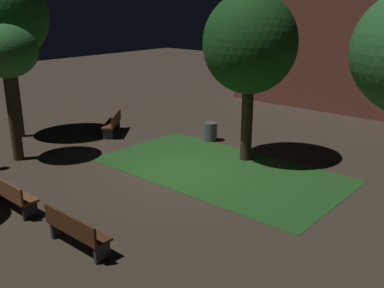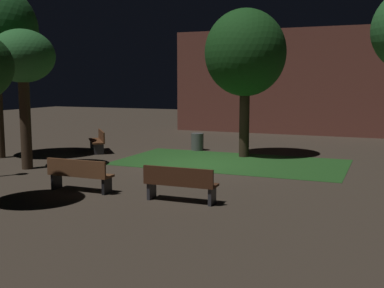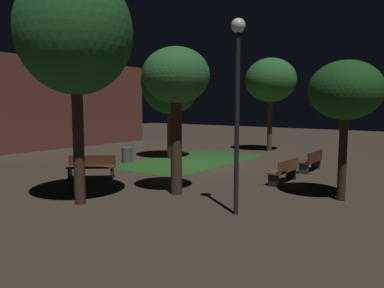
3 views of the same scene
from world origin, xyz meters
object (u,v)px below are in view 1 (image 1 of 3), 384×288
at_px(bench_corner, 75,230).
at_px(trash_bin, 210,132).
at_px(tree_tall_center, 6,55).
at_px(tree_left_canopy, 250,44).
at_px(bench_back_row, 113,123).
at_px(bench_front_left, 10,193).
at_px(tree_back_right, 6,16).

xyz_separation_m(bench_corner, trash_bin, (-2.86, 8.25, -0.11)).
height_order(bench_corner, trash_bin, bench_corner).
distance_m(tree_tall_center, tree_left_canopy, 7.96).
bearing_deg(bench_back_row, trash_bin, 27.61).
distance_m(bench_back_row, tree_left_canopy, 6.98).
distance_m(bench_front_left, bench_corner, 2.92).
bearing_deg(tree_back_right, tree_tall_center, -29.68).
height_order(bench_corner, bench_back_row, same).
bearing_deg(trash_bin, tree_left_canopy, -21.36).
xyz_separation_m(bench_corner, bench_back_row, (-6.52, 6.33, 0.00)).
bearing_deg(bench_front_left, tree_left_canopy, 72.12).
distance_m(bench_back_row, trash_bin, 4.14).
bearing_deg(tree_back_right, trash_bin, 36.88).
xyz_separation_m(tree_tall_center, trash_bin, (3.68, 6.14, -3.25)).
relative_size(bench_front_left, tree_tall_center, 0.39).
bearing_deg(bench_corner, tree_back_right, 158.57).
height_order(tree_tall_center, trash_bin, tree_tall_center).
bearing_deg(tree_back_right, tree_left_canopy, 23.83).
bearing_deg(bench_corner, tree_tall_center, 162.10).
bearing_deg(bench_front_left, trash_bin, 89.59).
bearing_deg(bench_front_left, bench_corner, 0.00).
relative_size(bench_front_left, bench_corner, 1.00).
height_order(bench_front_left, trash_bin, bench_front_left).
relative_size(tree_left_canopy, trash_bin, 7.66).
bearing_deg(bench_corner, trash_bin, 109.11).
distance_m(bench_front_left, tree_back_right, 8.32).
xyz_separation_m(bench_back_row, tree_tall_center, (-0.01, -4.22, 3.14)).
xyz_separation_m(bench_front_left, bench_corner, (2.92, 0.00, 0.00)).
distance_m(bench_corner, tree_left_canopy, 8.14).
relative_size(bench_back_row, tree_left_canopy, 0.30).
relative_size(tree_tall_center, tree_left_canopy, 0.82).
relative_size(bench_front_left, trash_bin, 2.46).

